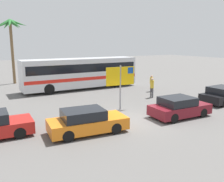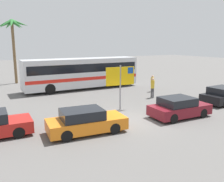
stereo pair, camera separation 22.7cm
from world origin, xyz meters
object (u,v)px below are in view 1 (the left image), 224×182
car_black (224,95)px  pedestrian_crossing_lot (152,86)px  pedestrian_near_sign (151,82)px  car_maroon (179,107)px  ferry_sign (121,78)px  bus_front_coach (81,72)px  car_orange (87,121)px

car_black → pedestrian_crossing_lot: bearing=129.0°
car_black → pedestrian_near_sign: (-2.11, 6.50, 0.32)m
pedestrian_crossing_lot → car_black: bearing=114.7°
car_maroon → pedestrian_near_sign: bearing=65.6°
ferry_sign → pedestrian_crossing_lot: size_ratio=1.81×
bus_front_coach → car_orange: bus_front_coach is taller
car_orange → bus_front_coach: bearing=73.7°
bus_front_coach → pedestrian_near_sign: size_ratio=7.33×
bus_front_coach → ferry_sign: ferry_sign is taller
bus_front_coach → pedestrian_crossing_lot: (3.74, -6.95, -0.74)m
ferry_sign → car_maroon: ferry_sign is taller
pedestrian_near_sign → car_maroon: bearing=72.0°
bus_front_coach → pedestrian_crossing_lot: size_ratio=6.78×
car_black → ferry_sign: bearing=160.9°
car_orange → pedestrian_near_sign: 12.36m
ferry_sign → car_black: ferry_sign is taller
car_orange → pedestrian_crossing_lot: (8.45, 4.88, 0.41)m
car_orange → pedestrian_near_sign: size_ratio=2.64×
bus_front_coach → pedestrian_near_sign: bearing=-41.3°
car_black → pedestrian_crossing_lot: pedestrian_crossing_lot is taller
car_maroon → pedestrian_crossing_lot: (2.03, 5.26, 0.41)m
car_orange → car_black: bearing=8.0°
car_black → car_orange: bearing=-179.9°
pedestrian_crossing_lot → ferry_sign: bearing=6.4°
car_maroon → car_orange: (-6.42, 0.38, 0.00)m
car_orange → pedestrian_near_sign: (10.16, 7.04, 0.32)m
car_maroon → car_orange: size_ratio=0.94×
ferry_sign → pedestrian_crossing_lot: bearing=28.0°
car_maroon → ferry_sign: bearing=127.5°
pedestrian_near_sign → pedestrian_crossing_lot: (-1.71, -2.16, 0.09)m
bus_front_coach → pedestrian_near_sign: 7.30m
car_black → pedestrian_near_sign: 6.84m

